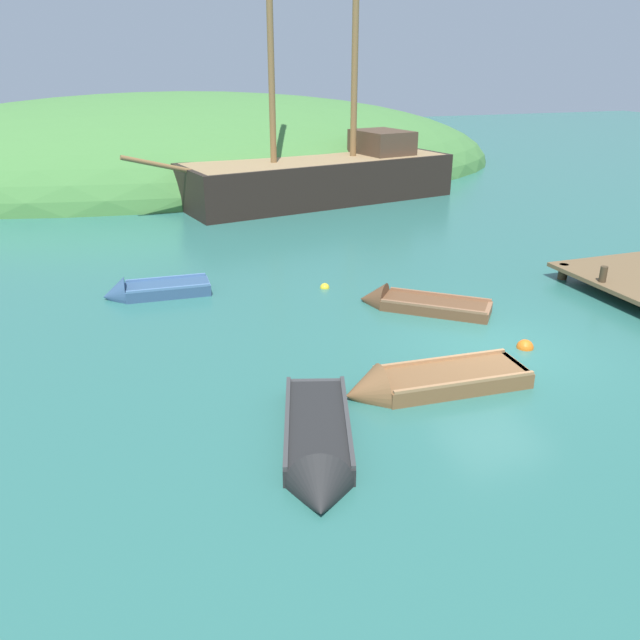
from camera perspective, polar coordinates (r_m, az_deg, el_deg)
ground_plane at (r=15.43m, az=15.84°, el=-2.54°), size 120.00×120.00×0.00m
shore_hill at (r=41.55m, az=-12.53°, el=13.06°), size 41.28×24.87×9.06m
sailing_ship at (r=31.02m, az=0.09°, el=12.05°), size 15.70×6.44×12.44m
rowboat_far at (r=11.04m, az=-0.17°, el=-11.59°), size 2.25×4.03×1.09m
rowboat_near_dock at (r=13.21m, az=9.10°, el=-5.78°), size 3.94×1.38×1.13m
rowboat_center at (r=17.48m, az=8.29°, el=1.33°), size 3.40×3.08×1.04m
rowboat_portside at (r=18.84m, az=-14.98°, el=2.40°), size 3.01×1.20×1.03m
buoy_yellow at (r=18.87m, az=0.43°, el=2.90°), size 0.28×0.28×0.28m
buoy_orange at (r=15.68m, az=17.87°, el=-2.38°), size 0.40×0.40×0.40m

